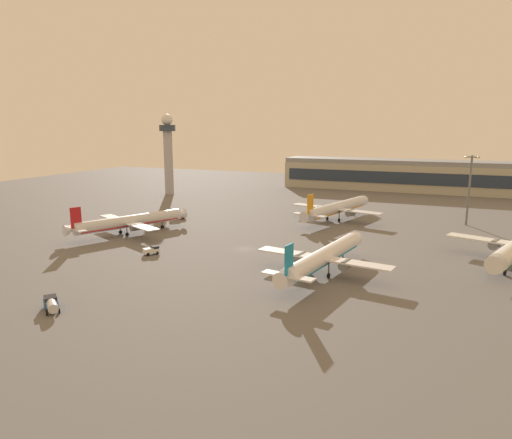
# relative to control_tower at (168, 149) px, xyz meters

# --- Properties ---
(ground_plane) EXTENTS (416.00, 416.00, 0.00)m
(ground_plane) POSITION_rel_control_tower_xyz_m (79.53, -83.86, -23.02)
(ground_plane) COLOR #605E5B
(terminal_building) EXTENTS (136.65, 22.40, 16.40)m
(terminal_building) POSITION_rel_control_tower_xyz_m (112.94, 61.12, -14.93)
(terminal_building) COLOR #B2AD99
(terminal_building) RESTS_ON ground
(control_tower) EXTENTS (8.00, 8.00, 39.93)m
(control_tower) POSITION_rel_control_tower_xyz_m (0.00, 0.00, 0.00)
(control_tower) COLOR #A8A8B2
(control_tower) RESTS_ON ground
(airplane_taxiway_distant) EXTENTS (33.18, 42.45, 10.92)m
(airplane_taxiway_distant) POSITION_rel_control_tower_xyz_m (105.71, -97.42, -18.90)
(airplane_taxiway_distant) COLOR white
(airplane_taxiway_distant) RESTS_ON ground
(airplane_far_stand) EXTENTS (31.15, 39.43, 10.72)m
(airplane_far_stand) POSITION_rel_control_tower_xyz_m (37.73, -81.22, -18.97)
(airplane_far_stand) COLOR silver
(airplane_far_stand) RESTS_ON ground
(airplane_terminal_side) EXTENTS (35.23, 44.89, 11.70)m
(airplane_terminal_side) POSITION_rel_control_tower_xyz_m (93.80, -33.32, -18.60)
(airplane_terminal_side) COLOR silver
(airplane_terminal_side) RESTS_ON ground
(baggage_tractor) EXTENTS (3.82, 4.56, 2.25)m
(baggage_tractor) POSITION_rel_control_tower_xyz_m (58.67, -98.81, -21.84)
(baggage_tractor) COLOR white
(baggage_tractor) RESTS_ON ground
(fuel_truck) EXTENTS (6.26, 5.53, 2.35)m
(fuel_truck) POSITION_rel_control_tower_xyz_m (64.25, -138.67, -21.66)
(fuel_truck) COLOR #3372BF
(fuel_truck) RESTS_ON ground
(catering_truck) EXTENTS (5.67, 5.65, 3.05)m
(catering_truck) POSITION_rel_control_tower_xyz_m (38.87, -54.30, -21.44)
(catering_truck) COLOR #D85919
(catering_truck) RESTS_ON ground
(apron_light_west) EXTENTS (4.80, 0.90, 24.29)m
(apron_light_west) POSITION_rel_control_tower_xyz_m (137.93, -24.16, -9.06)
(apron_light_west) COLOR slate
(apron_light_west) RESTS_ON ground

